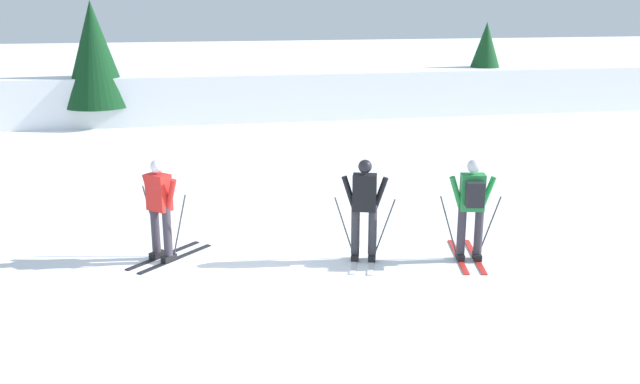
# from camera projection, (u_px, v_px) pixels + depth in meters

# --- Properties ---
(ground_plane) EXTENTS (120.00, 120.00, 0.00)m
(ground_plane) POSITION_uv_depth(u_px,v_px,m) (236.00, 297.00, 10.17)
(ground_plane) COLOR white
(far_snow_ridge) EXTENTS (80.00, 7.53, 1.63)m
(far_snow_ridge) POSITION_uv_depth(u_px,v_px,m) (198.00, 88.00, 27.00)
(far_snow_ridge) COLOR white
(far_snow_ridge) RESTS_ON ground
(skier_red) EXTENTS (1.40, 1.39, 1.71)m
(skier_red) POSITION_uv_depth(u_px,v_px,m) (160.00, 207.00, 11.36)
(skier_red) COLOR black
(skier_red) RESTS_ON ground
(skier_black) EXTENTS (0.96, 1.64, 1.71)m
(skier_black) POSITION_uv_depth(u_px,v_px,m) (364.00, 207.00, 11.35)
(skier_black) COLOR silver
(skier_black) RESTS_ON ground
(skier_green) EXTENTS (0.99, 1.64, 1.71)m
(skier_green) POSITION_uv_depth(u_px,v_px,m) (472.00, 205.00, 11.32)
(skier_green) COLOR red
(skier_green) RESTS_ON ground
(conifer_far_left) EXTENTS (2.14, 2.14, 4.10)m
(conifer_far_left) POSITION_uv_depth(u_px,v_px,m) (94.00, 54.00, 22.87)
(conifer_far_left) COLOR #513823
(conifer_far_left) RESTS_ON ground
(conifer_far_right) EXTENTS (1.75, 1.75, 3.29)m
(conifer_far_right) POSITION_uv_depth(u_px,v_px,m) (485.00, 59.00, 26.30)
(conifer_far_right) COLOR #513823
(conifer_far_right) RESTS_ON ground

